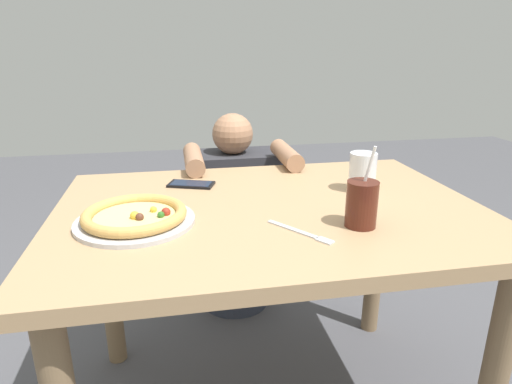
{
  "coord_description": "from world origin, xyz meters",
  "views": [
    {
      "loc": [
        -0.26,
        -1.17,
        1.2
      ],
      "look_at": [
        -0.03,
        0.05,
        0.78
      ],
      "focal_mm": 30.75,
      "sensor_mm": 36.0,
      "label": 1
    }
  ],
  "objects_px": {
    "drink_cup_colored": "(362,204)",
    "cell_phone": "(191,184)",
    "diner_seated": "(234,225)",
    "fork": "(302,233)",
    "water_cup_clear": "(363,172)",
    "pizza_near": "(135,217)"
  },
  "relations": [
    {
      "from": "pizza_near",
      "to": "diner_seated",
      "type": "bearing_deg",
      "value": 63.85
    },
    {
      "from": "pizza_near",
      "to": "cell_phone",
      "type": "relative_size",
      "value": 1.89
    },
    {
      "from": "cell_phone",
      "to": "fork",
      "type": "bearing_deg",
      "value": -60.14
    },
    {
      "from": "diner_seated",
      "to": "cell_phone",
      "type": "bearing_deg",
      "value": -114.85
    },
    {
      "from": "pizza_near",
      "to": "water_cup_clear",
      "type": "relative_size",
      "value": 2.5
    },
    {
      "from": "pizza_near",
      "to": "fork",
      "type": "bearing_deg",
      "value": -19.06
    },
    {
      "from": "pizza_near",
      "to": "drink_cup_colored",
      "type": "xyz_separation_m",
      "value": [
        0.58,
        -0.13,
        0.04
      ]
    },
    {
      "from": "pizza_near",
      "to": "fork",
      "type": "xyz_separation_m",
      "value": [
        0.42,
        -0.14,
        -0.02
      ]
    },
    {
      "from": "diner_seated",
      "to": "pizza_near",
      "type": "bearing_deg",
      "value": -116.15
    },
    {
      "from": "drink_cup_colored",
      "to": "cell_phone",
      "type": "xyz_separation_m",
      "value": [
        -0.42,
        0.43,
        -0.06
      ]
    },
    {
      "from": "drink_cup_colored",
      "to": "water_cup_clear",
      "type": "relative_size",
      "value": 1.7
    },
    {
      "from": "drink_cup_colored",
      "to": "fork",
      "type": "height_order",
      "value": "drink_cup_colored"
    },
    {
      "from": "fork",
      "to": "water_cup_clear",
      "type": "bearing_deg",
      "value": 45.55
    },
    {
      "from": "pizza_near",
      "to": "diner_seated",
      "type": "relative_size",
      "value": 0.34
    },
    {
      "from": "drink_cup_colored",
      "to": "diner_seated",
      "type": "relative_size",
      "value": 0.23
    },
    {
      "from": "cell_phone",
      "to": "drink_cup_colored",
      "type": "bearing_deg",
      "value": -45.65
    },
    {
      "from": "water_cup_clear",
      "to": "cell_phone",
      "type": "height_order",
      "value": "water_cup_clear"
    },
    {
      "from": "cell_phone",
      "to": "pizza_near",
      "type": "bearing_deg",
      "value": -118.0
    },
    {
      "from": "water_cup_clear",
      "to": "fork",
      "type": "distance_m",
      "value": 0.41
    },
    {
      "from": "diner_seated",
      "to": "water_cup_clear",
      "type": "bearing_deg",
      "value": -60.63
    },
    {
      "from": "drink_cup_colored",
      "to": "cell_phone",
      "type": "bearing_deg",
      "value": 134.35
    },
    {
      "from": "diner_seated",
      "to": "drink_cup_colored",
      "type": "bearing_deg",
      "value": -76.05
    }
  ]
}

